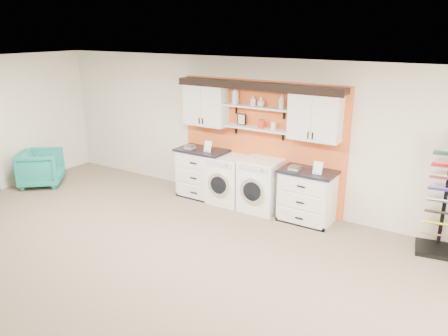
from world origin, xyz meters
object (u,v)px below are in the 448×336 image
Objects in this scene: washer at (228,179)px; dryer at (261,185)px; sample_rack at (443,218)px; armchair at (41,168)px; base_cabinet_right at (307,196)px; base_cabinet_left at (203,173)px.

dryer is (0.73, 0.00, 0.02)m from washer.
sample_rack is 2.11× the size of armchair.
washer is (-1.65, -0.00, 0.00)m from base_cabinet_right.
sample_rack reaches higher than washer.
base_cabinet_right is (2.26, 0.00, -0.02)m from base_cabinet_left.
base_cabinet_left is at bearing 179.86° from dryer.
armchair is (-3.98, -1.35, -0.09)m from washer.
sample_rack is at bearing -120.43° from armchair.
sample_rack is at bearing 0.99° from base_cabinet_right.
base_cabinet_left is at bearing -108.67° from armchair.
base_cabinet_right is at bearing -117.02° from armchair.
dryer is at bearing 171.49° from sample_rack.
base_cabinet_left is 2.26m from base_cabinet_right.
dryer is (1.34, -0.00, -0.00)m from base_cabinet_left.
dryer reaches higher than washer.
base_cabinet_right reaches higher than armchair.
armchair is (-7.81, -1.39, -0.17)m from sample_rack.
washer is at bearing -179.88° from base_cabinet_right.
dryer reaches higher than armchair.
sample_rack reaches higher than base_cabinet_right.
dryer is at bearing 0.00° from washer.
base_cabinet_left reaches higher than washer.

